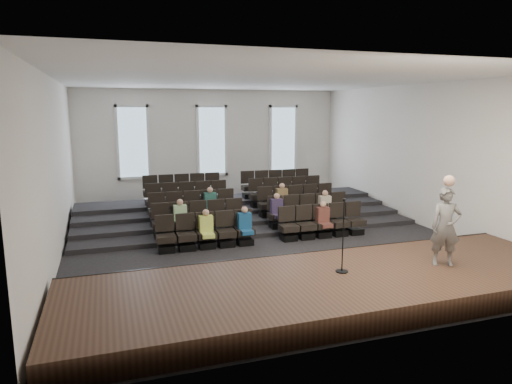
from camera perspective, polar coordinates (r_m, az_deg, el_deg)
ground at (r=14.91m, az=0.62°, el=-5.69°), size 14.00×14.00×0.00m
ceiling at (r=14.37m, az=0.66°, el=13.90°), size 12.00×14.00×0.02m
wall_back at (r=21.16m, az=-5.56°, el=5.87°), size 12.00×0.04×5.00m
wall_front at (r=8.18m, az=16.77°, el=-1.41°), size 12.00×0.04×5.00m
wall_left at (r=13.73m, az=-23.91°, el=2.70°), size 0.04×14.00×5.00m
wall_right at (r=17.33m, az=19.88°, el=4.36°), size 0.04×14.00×5.00m
stage at (r=10.39m, az=9.95°, el=-11.62°), size 11.80×3.60×0.50m
stage_lip at (r=11.88m, az=5.88°, el=-8.69°), size 11.80×0.06×0.52m
risers at (r=17.80m, az=-2.69°, el=-2.42°), size 11.80×4.80×0.60m
seating_rows at (r=16.17m, az=-1.15°, el=-1.95°), size 6.80×4.70×1.67m
windows at (r=21.08m, az=-5.53°, el=6.40°), size 8.44×0.10×3.24m
audience at (r=15.00m, az=0.23°, el=-2.39°), size 5.45×2.64×1.10m
speaker at (r=11.47m, az=22.62°, el=-4.04°), size 0.79×0.68×1.84m
mic_stand at (r=10.43m, az=10.76°, el=-7.17°), size 0.28×0.28×1.69m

